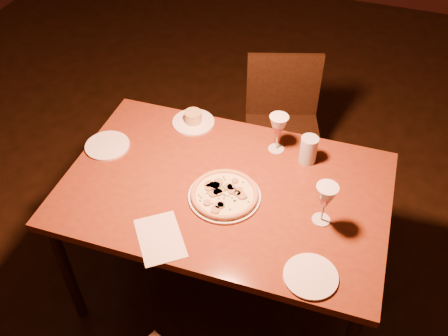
% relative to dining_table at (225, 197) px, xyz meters
% --- Properties ---
extents(floor, '(7.00, 7.00, 0.00)m').
position_rel_dining_table_xyz_m(floor, '(-0.22, 0.19, -0.70)').
color(floor, black).
rests_on(floor, ground).
extents(dining_table, '(1.45, 0.96, 0.76)m').
position_rel_dining_table_xyz_m(dining_table, '(0.00, 0.00, 0.00)').
color(dining_table, brown).
rests_on(dining_table, floor).
extents(chair_far, '(0.54, 0.54, 0.89)m').
position_rel_dining_table_xyz_m(chair_far, '(0.06, 0.84, -0.20)').
color(chair_far, black).
rests_on(chair_far, floor).
extents(pizza_plate, '(0.31, 0.31, 0.03)m').
position_rel_dining_table_xyz_m(pizza_plate, '(0.02, -0.06, 0.09)').
color(pizza_plate, white).
rests_on(pizza_plate, dining_table).
extents(ramekin_saucer, '(0.21, 0.21, 0.07)m').
position_rel_dining_table_xyz_m(ramekin_saucer, '(-0.30, 0.37, 0.09)').
color(ramekin_saucer, white).
rests_on(ramekin_saucer, dining_table).
extents(wine_glass_far, '(0.09, 0.09, 0.20)m').
position_rel_dining_table_xyz_m(wine_glass_far, '(0.15, 0.32, 0.17)').
color(wine_glass_far, '#C45851').
rests_on(wine_glass_far, dining_table).
extents(wine_glass_right, '(0.09, 0.09, 0.20)m').
position_rel_dining_table_xyz_m(wine_glass_right, '(0.44, -0.05, 0.17)').
color(wine_glass_right, '#C45851').
rests_on(wine_glass_right, dining_table).
extents(water_tumbler, '(0.08, 0.08, 0.13)m').
position_rel_dining_table_xyz_m(water_tumbler, '(0.30, 0.29, 0.13)').
color(water_tumbler, '#AFBABF').
rests_on(water_tumbler, dining_table).
extents(side_plate_left, '(0.21, 0.21, 0.01)m').
position_rel_dining_table_xyz_m(side_plate_left, '(-0.62, 0.06, 0.07)').
color(side_plate_left, white).
rests_on(side_plate_left, dining_table).
extents(side_plate_near, '(0.21, 0.21, 0.01)m').
position_rel_dining_table_xyz_m(side_plate_near, '(0.46, -0.33, 0.07)').
color(side_plate_near, white).
rests_on(side_plate_near, dining_table).
extents(menu_card, '(0.29, 0.30, 0.00)m').
position_rel_dining_table_xyz_m(menu_card, '(-0.15, -0.36, 0.07)').
color(menu_card, silver).
rests_on(menu_card, dining_table).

